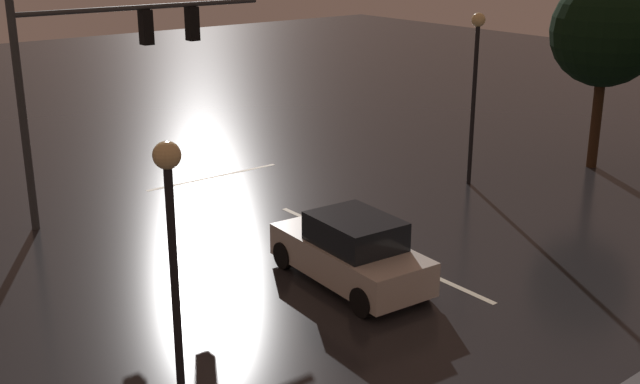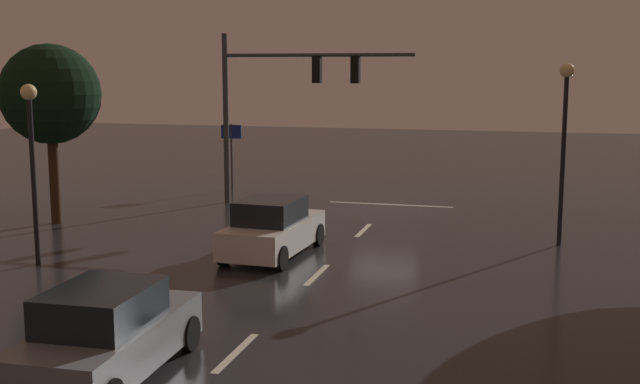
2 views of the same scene
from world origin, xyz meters
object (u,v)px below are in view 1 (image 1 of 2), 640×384
car_approaching (351,252)px  street_lamp_right_kerb (172,234)px  traffic_signal_assembly (103,57)px  street_lamp_left_kerb (475,68)px  tree_left_far (606,32)px

car_approaching → street_lamp_right_kerb: size_ratio=0.89×
traffic_signal_assembly → car_approaching: traffic_signal_assembly is taller
street_lamp_right_kerb → traffic_signal_assembly: bearing=-108.8°
street_lamp_left_kerb → car_approaching: bearing=23.9°
traffic_signal_assembly → car_approaching: size_ratio=1.73×
street_lamp_left_kerb → street_lamp_right_kerb: (14.13, 6.33, -0.34)m
tree_left_far → traffic_signal_assembly: bearing=-21.3°
car_approaching → street_lamp_right_kerb: bearing=24.5°
street_lamp_left_kerb → tree_left_far: tree_left_far is taller
traffic_signal_assembly → car_approaching: 9.36m
car_approaching → tree_left_far: (-13.08, -2.27, 3.93)m
traffic_signal_assembly → street_lamp_left_kerb: (-10.39, 4.65, -0.75)m
traffic_signal_assembly → street_lamp_left_kerb: traffic_signal_assembly is taller
traffic_signal_assembly → car_approaching: bearing=105.3°
car_approaching → street_lamp_left_kerb: street_lamp_left_kerb is taller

